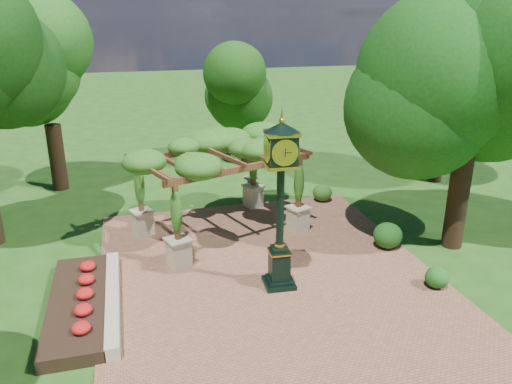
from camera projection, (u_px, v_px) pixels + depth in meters
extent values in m
plane|color=#1E4714|center=(278.00, 292.00, 14.38)|extent=(120.00, 120.00, 0.00)
cube|color=brown|center=(269.00, 275.00, 15.28)|extent=(10.00, 12.00, 0.04)
cube|color=#C6B793|center=(113.00, 299.00, 13.65)|extent=(0.35, 5.00, 0.40)
cube|color=red|center=(78.00, 304.00, 13.44)|extent=(1.50, 5.00, 0.36)
cube|color=black|center=(279.00, 283.00, 14.66)|extent=(0.92, 0.92, 0.13)
cube|color=black|center=(279.00, 265.00, 14.46)|extent=(0.57, 0.57, 0.98)
cube|color=gold|center=(279.00, 252.00, 14.32)|extent=(0.64, 0.64, 0.04)
cylinder|color=black|center=(280.00, 206.00, 13.84)|extent=(0.23, 0.23, 2.50)
cube|color=black|center=(281.00, 149.00, 13.29)|extent=(0.80, 0.80, 0.76)
cylinder|color=beige|center=(285.00, 153.00, 12.93)|extent=(0.65, 0.07, 0.65)
cone|color=black|center=(282.00, 127.00, 13.09)|extent=(1.03, 1.03, 0.27)
sphere|color=gold|center=(282.00, 121.00, 13.03)|extent=(0.15, 0.15, 0.15)
cube|color=beige|center=(179.00, 253.00, 15.69)|extent=(0.80, 0.80, 0.87)
cube|color=brown|center=(176.00, 212.00, 15.22)|extent=(0.20, 0.20, 1.79)
cube|color=beige|center=(298.00, 219.00, 18.27)|extent=(0.80, 0.80, 0.87)
cube|color=brown|center=(299.00, 183.00, 17.80)|extent=(0.20, 0.20, 1.79)
cube|color=beige|center=(143.00, 223.00, 17.93)|extent=(0.80, 0.80, 0.87)
cube|color=brown|center=(140.00, 187.00, 17.46)|extent=(0.20, 0.20, 1.79)
cube|color=beige|center=(253.00, 196.00, 20.51)|extent=(0.80, 0.80, 0.87)
cube|color=brown|center=(253.00, 164.00, 20.05)|extent=(0.20, 0.20, 1.79)
cube|color=brown|center=(242.00, 169.00, 16.18)|extent=(5.32, 2.02, 0.21)
cube|color=brown|center=(199.00, 150.00, 18.43)|extent=(5.32, 2.02, 0.21)
ellipsoid|color=#295B1A|center=(219.00, 151.00, 17.22)|extent=(6.45, 5.16, 0.97)
cube|color=gray|center=(251.00, 200.00, 21.27)|extent=(0.73, 0.73, 0.11)
cylinder|color=gray|center=(251.00, 189.00, 21.10)|extent=(0.37, 0.37, 0.99)
cylinder|color=gray|center=(251.00, 178.00, 20.93)|extent=(0.69, 0.69, 0.06)
ellipsoid|color=#1B5418|center=(437.00, 277.00, 14.47)|extent=(0.71, 0.71, 0.62)
ellipsoid|color=#1B4F16|center=(388.00, 235.00, 16.90)|extent=(1.16, 1.16, 0.88)
ellipsoid|color=#2A5819|center=(322.00, 193.00, 21.14)|extent=(0.97, 0.97, 0.73)
cylinder|color=black|center=(57.00, 157.00, 22.33)|extent=(0.69, 0.69, 2.99)
ellipsoid|color=#225317|center=(45.00, 69.00, 21.03)|extent=(4.25, 4.25, 4.72)
cylinder|color=#372516|center=(246.00, 142.00, 26.41)|extent=(0.58, 0.58, 2.29)
ellipsoid|color=#173E0F|center=(246.00, 85.00, 25.40)|extent=(3.52, 3.52, 3.62)
cylinder|color=black|center=(438.00, 148.00, 23.39)|extent=(0.63, 0.63, 3.19)
ellipsoid|color=#255016|center=(450.00, 58.00, 22.00)|extent=(4.77, 4.77, 5.03)
cylinder|color=#311E13|center=(457.00, 201.00, 16.71)|extent=(0.68, 0.68, 3.29)
ellipsoid|color=#144310|center=(476.00, 72.00, 15.27)|extent=(4.84, 4.84, 5.19)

